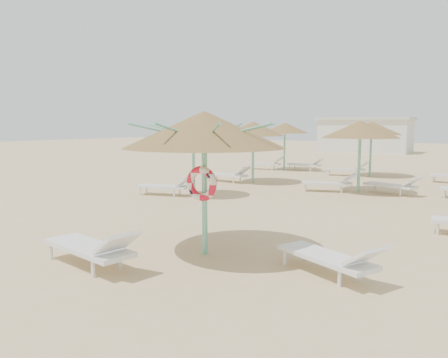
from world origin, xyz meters
The scene contains 6 objects.
ground centered at (0.00, 0.00, 0.00)m, with size 120.00×120.00×0.00m, color tan.
main_palapa centered at (-0.02, -0.08, 2.46)m, with size 3.16×3.16×2.83m.
lounger_main_a centered at (-1.24, -1.85, 0.39)m, with size 2.30×1.03×0.81m.
lounger_main_b centered at (2.55, -0.01, 0.35)m, with size 2.06×1.38×0.72m.
palapa_field centered at (-0.17, 11.09, 2.29)m, with size 15.46×13.71×2.72m.
service_hut centered at (-6.00, 35.00, 1.64)m, with size 8.40×4.40×3.25m.
Camera 1 is at (4.82, -7.02, 2.56)m, focal length 35.00 mm.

